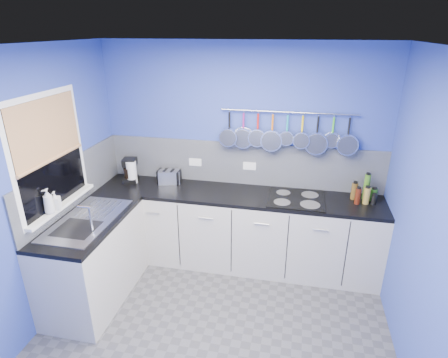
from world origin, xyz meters
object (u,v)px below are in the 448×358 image
(soap_bottle_b, at_px, (55,200))
(paper_towel, at_px, (132,172))
(toaster, at_px, (169,177))
(canister, at_px, (175,178))
(soap_bottle_a, at_px, (48,201))
(hob, at_px, (296,199))
(coffee_maker, at_px, (130,170))

(soap_bottle_b, height_order, paper_towel, soap_bottle_b)
(toaster, distance_m, canister, 0.08)
(soap_bottle_a, xyz_separation_m, hob, (2.19, 1.07, -0.26))
(soap_bottle_a, xyz_separation_m, paper_towel, (0.26, 1.14, -0.14))
(soap_bottle_b, height_order, hob, soap_bottle_b)
(coffee_maker, bearing_deg, soap_bottle_b, -112.19)
(paper_towel, xyz_separation_m, canister, (0.51, 0.09, -0.07))
(soap_bottle_b, height_order, coffee_maker, soap_bottle_b)
(soap_bottle_a, xyz_separation_m, toaster, (0.70, 1.22, -0.19))
(hob, bearing_deg, canister, 173.33)
(hob, bearing_deg, coffee_maker, 177.18)
(coffee_maker, relative_size, hob, 0.48)
(coffee_maker, bearing_deg, toaster, -3.56)
(hob, bearing_deg, paper_towel, 177.82)
(soap_bottle_a, relative_size, soap_bottle_b, 1.39)
(soap_bottle_a, distance_m, hob, 2.45)
(soap_bottle_b, distance_m, coffee_maker, 1.10)
(soap_bottle_b, relative_size, hob, 0.29)
(soap_bottle_b, distance_m, hob, 2.41)
(soap_bottle_a, relative_size, paper_towel, 0.89)
(soap_bottle_b, bearing_deg, soap_bottle_a, -90.00)
(paper_towel, height_order, toaster, paper_towel)
(coffee_maker, height_order, canister, coffee_maker)
(paper_towel, bearing_deg, coffee_maker, 145.31)
(canister, bearing_deg, toaster, -168.18)
(hob, bearing_deg, soap_bottle_a, -154.01)
(soap_bottle_a, height_order, hob, soap_bottle_a)
(soap_bottle_a, bearing_deg, toaster, 60.17)
(soap_bottle_a, distance_m, paper_towel, 1.18)
(paper_towel, height_order, canister, paper_towel)
(soap_bottle_a, height_order, coffee_maker, soap_bottle_a)
(canister, bearing_deg, soap_bottle_a, -122.01)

